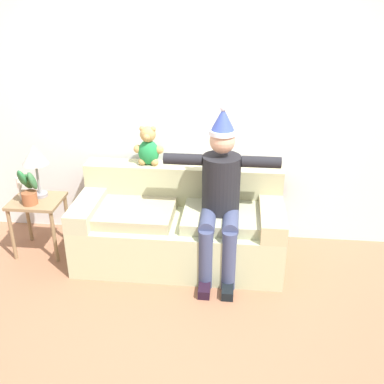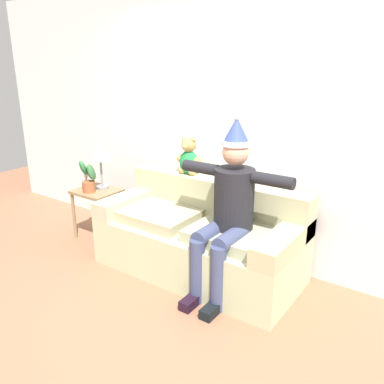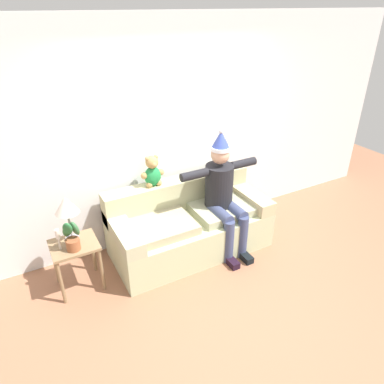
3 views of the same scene
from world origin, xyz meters
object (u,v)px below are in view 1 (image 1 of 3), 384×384
object	(u,v)px
person_seated	(220,192)
couch	(180,225)
teddy_bear	(148,147)
side_table	(38,209)
table_lamp	(35,157)
candle_tall	(19,186)
potted_plant	(28,188)

from	to	relation	value
person_seated	couch	bearing A→B (deg)	156.90
person_seated	teddy_bear	distance (m)	0.87
person_seated	side_table	distance (m)	1.79
side_table	table_lamp	xyz separation A→B (m)	(0.01, 0.08, 0.50)
side_table	candle_tall	bearing A→B (deg)	-171.46
side_table	potted_plant	world-z (taller)	potted_plant
side_table	teddy_bear	bearing A→B (deg)	16.69
teddy_bear	table_lamp	xyz separation A→B (m)	(-1.03, -0.23, -0.06)
teddy_bear	couch	bearing A→B (deg)	-39.19
couch	candle_tall	distance (m)	1.55
couch	potted_plant	world-z (taller)	potted_plant
potted_plant	candle_tall	world-z (taller)	potted_plant
potted_plant	person_seated	bearing A→B (deg)	-1.23
teddy_bear	side_table	world-z (taller)	teddy_bear
teddy_bear	candle_tall	xyz separation A→B (m)	(-1.18, -0.33, -0.30)
potted_plant	couch	bearing A→B (deg)	5.13
couch	potted_plant	xyz separation A→B (m)	(-1.39, -0.12, 0.39)
couch	side_table	distance (m)	1.38
couch	table_lamp	bearing A→B (deg)	178.32
person_seated	candle_tall	world-z (taller)	person_seated
person_seated	potted_plant	xyz separation A→B (m)	(-1.77, 0.04, -0.06)
couch	teddy_bear	world-z (taller)	teddy_bear
candle_tall	couch	bearing A→B (deg)	2.40
couch	candle_tall	xyz separation A→B (m)	(-1.51, -0.06, 0.37)
couch	candle_tall	size ratio (longest dim) A/B	8.25
couch	table_lamp	world-z (taller)	table_lamp
couch	teddy_bear	size ratio (longest dim) A/B	5.01
potted_plant	teddy_bear	bearing A→B (deg)	20.44
table_lamp	candle_tall	bearing A→B (deg)	-144.04
person_seated	potted_plant	size ratio (longest dim) A/B	4.03
side_table	potted_plant	distance (m)	0.28
table_lamp	teddy_bear	bearing A→B (deg)	12.52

